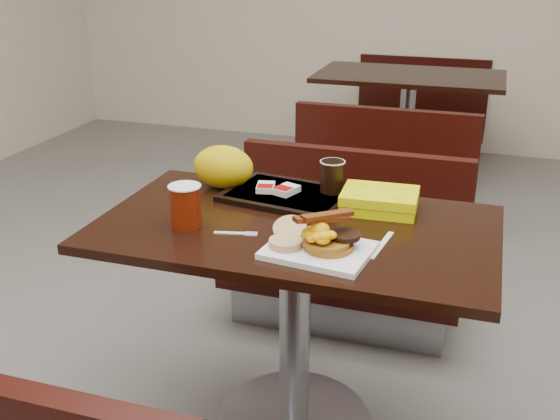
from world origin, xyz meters
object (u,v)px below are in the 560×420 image
(hashbrown_sleeve_right, at_px, (286,190))
(fork, at_px, (230,233))
(table_near, at_px, (295,330))
(paper_bag, at_px, (223,167))
(bench_near_n, at_px, (343,247))
(coffee_cup_near, at_px, (186,206))
(coffee_cup_far, at_px, (332,176))
(pancake_stack, at_px, (329,244))
(bench_far_s, at_px, (389,163))
(hashbrown_sleeve_left, at_px, (266,187))
(platter, at_px, (319,250))
(table_far, at_px, (406,130))
(tray, at_px, (288,195))
(bench_far_n, at_px, (418,109))
(clamshell, at_px, (380,201))
(knife, at_px, (382,245))

(hashbrown_sleeve_right, bearing_deg, fork, -81.90)
(table_near, distance_m, paper_bag, 0.61)
(bench_near_n, xyz_separation_m, fork, (-0.16, -0.83, 0.39))
(coffee_cup_near, height_order, coffee_cup_far, coffee_cup_near)
(pancake_stack, bearing_deg, hashbrown_sleeve_right, 122.71)
(bench_far_s, relative_size, hashbrown_sleeve_left, 12.90)
(platter, bearing_deg, hashbrown_sleeve_right, 126.52)
(table_near, relative_size, table_far, 1.00)
(paper_bag, bearing_deg, platter, -42.50)
(tray, bearing_deg, hashbrown_sleeve_right, -115.00)
(bench_far_s, distance_m, tray, 1.74)
(tray, bearing_deg, coffee_cup_far, 30.19)
(pancake_stack, relative_size, tray, 0.33)
(bench_far_n, bearing_deg, tray, -91.64)
(bench_far_n, bearing_deg, fork, -92.76)
(table_near, height_order, hashbrown_sleeve_left, hashbrown_sleeve_left)
(table_far, relative_size, paper_bag, 5.63)
(fork, xyz_separation_m, tray, (0.08, 0.33, 0.01))
(clamshell, relative_size, paper_bag, 1.11)
(platter, xyz_separation_m, hashbrown_sleeve_right, (-0.21, 0.37, 0.02))
(fork, xyz_separation_m, coffee_cup_far, (0.21, 0.38, 0.07))
(pancake_stack, bearing_deg, bench_near_n, 99.44)
(bench_near_n, xyz_separation_m, table_far, (0.00, 1.90, 0.02))
(table_near, xyz_separation_m, table_far, (0.00, 2.60, 0.00))
(table_far, distance_m, coffee_cup_near, 2.77)
(table_far, xyz_separation_m, knife, (0.27, -2.67, 0.38))
(table_near, distance_m, coffee_cup_far, 0.52)
(coffee_cup_near, bearing_deg, tray, 55.19)
(clamshell, bearing_deg, table_near, -141.78)
(table_far, distance_m, coffee_cup_far, 2.38)
(pancake_stack, bearing_deg, bench_far_s, 94.00)
(table_far, bearing_deg, coffee_cup_far, -88.82)
(hashbrown_sleeve_right, relative_size, coffee_cup_far, 0.77)
(knife, xyz_separation_m, tray, (-0.36, 0.28, 0.01))
(coffee_cup_far, bearing_deg, bench_near_n, 96.24)
(bench_far_s, distance_m, coffee_cup_near, 2.09)
(paper_bag, bearing_deg, bench_far_s, 78.62)
(hashbrown_sleeve_right, bearing_deg, knife, -15.84)
(coffee_cup_far, height_order, paper_bag, paper_bag)
(coffee_cup_near, relative_size, coffee_cup_far, 1.20)
(table_near, bearing_deg, paper_bag, 144.26)
(table_far, bearing_deg, knife, -84.13)
(pancake_stack, bearing_deg, clamshell, 78.13)
(bench_far_s, height_order, coffee_cup_far, coffee_cup_far)
(platter, bearing_deg, hashbrown_sleeve_left, 134.12)
(bench_near_n, bearing_deg, paper_bag, -126.02)
(table_near, relative_size, clamshell, 5.07)
(pancake_stack, height_order, coffee_cup_near, coffee_cup_near)
(clamshell, bearing_deg, hashbrown_sleeve_left, 175.49)
(bench_far_n, height_order, coffee_cup_far, coffee_cup_far)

